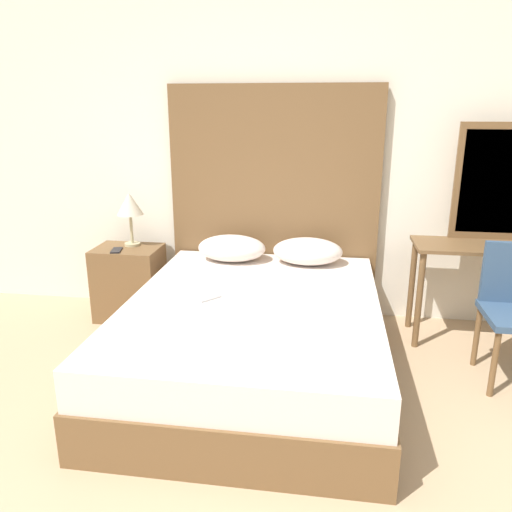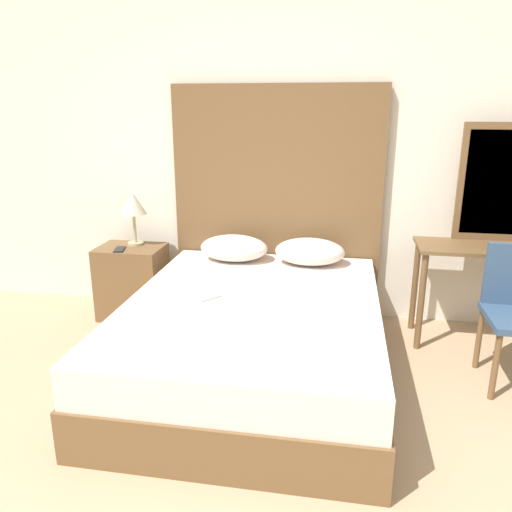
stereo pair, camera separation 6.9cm
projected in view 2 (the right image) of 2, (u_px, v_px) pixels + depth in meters
wall_back at (285, 146)px, 3.84m from camera, size 10.00×0.06×2.70m
bed at (253, 338)px, 3.13m from camera, size 1.55×2.01×0.51m
headboard at (276, 205)px, 3.91m from camera, size 1.63×0.05×1.81m
pillow_left at (234, 248)px, 3.81m from camera, size 0.52×0.35×0.19m
pillow_right at (310, 252)px, 3.71m from camera, size 0.52×0.35×0.19m
phone_on_bed at (208, 298)px, 3.08m from camera, size 0.15×0.16×0.01m
nightstand at (133, 282)px, 4.00m from camera, size 0.51×0.38×0.58m
table_lamp at (133, 205)px, 3.90m from camera, size 0.21×0.21×0.42m
phone_on_nightstand at (120, 249)px, 3.84m from camera, size 0.10×0.16×0.01m
vanity_desk at (497, 265)px, 3.44m from camera, size 1.09×0.42×0.72m
vanity_mirror at (500, 183)px, 3.46m from camera, size 0.56×0.03×0.82m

